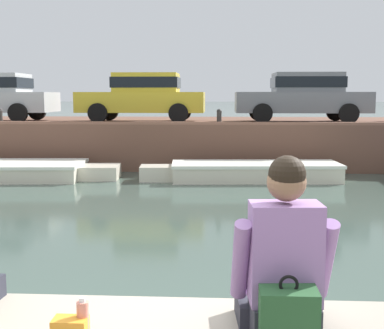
% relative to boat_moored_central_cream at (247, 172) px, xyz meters
% --- Properties ---
extents(ground_plane, '(400.00, 400.00, 0.00)m').
position_rel_boat_moored_central_cream_xyz_m(ground_plane, '(-0.99, -4.65, -0.23)').
color(ground_plane, '#42564C').
extents(far_quay_wall, '(60.00, 6.00, 1.38)m').
position_rel_boat_moored_central_cream_xyz_m(far_quay_wall, '(-0.99, 4.38, 0.46)').
color(far_quay_wall, brown).
rests_on(far_quay_wall, ground).
extents(far_wall_coping, '(60.00, 0.24, 0.08)m').
position_rel_boat_moored_central_cream_xyz_m(far_wall_coping, '(-0.99, 1.50, 1.19)').
color(far_wall_coping, brown).
rests_on(far_wall_coping, far_quay_wall).
extents(boat_moored_central_cream, '(5.26, 1.74, 0.47)m').
position_rel_boat_moored_central_cream_xyz_m(boat_moored_central_cream, '(0.00, 0.00, 0.00)').
color(boat_moored_central_cream, silver).
rests_on(boat_moored_central_cream, ground).
extents(car_left_inner_yellow, '(4.03, 1.94, 1.54)m').
position_rel_boat_moored_central_cream_xyz_m(car_left_inner_yellow, '(-3.20, 3.28, 1.99)').
color(car_left_inner_yellow, yellow).
rests_on(car_left_inner_yellow, far_quay_wall).
extents(car_centre_grey, '(4.16, 2.04, 1.54)m').
position_rel_boat_moored_central_cream_xyz_m(car_centre_grey, '(1.88, 3.28, 1.99)').
color(car_centre_grey, slate).
rests_on(car_centre_grey, far_quay_wall).
extents(mooring_bollard_west, '(0.15, 0.15, 0.44)m').
position_rel_boat_moored_central_cream_xyz_m(mooring_bollard_west, '(-7.26, 1.63, 1.38)').
color(mooring_bollard_west, '#2D2B28').
rests_on(mooring_bollard_west, far_quay_wall).
extents(mooring_bollard_mid, '(0.15, 0.15, 0.44)m').
position_rel_boat_moored_central_cream_xyz_m(mooring_bollard_mid, '(-0.76, 1.63, 1.38)').
color(mooring_bollard_mid, '#2D2B28').
rests_on(mooring_bollard_mid, far_quay_wall).
extents(person_seated_right, '(0.55, 0.55, 0.97)m').
position_rel_boat_moored_central_cream_xyz_m(person_seated_right, '(-0.32, -11.18, 1.08)').
color(person_seated_right, '#282833').
rests_on(person_seated_right, near_quay).
extents(bottle_drink, '(0.06, 0.06, 0.20)m').
position_rel_boat_moored_central_cream_xyz_m(bottle_drink, '(-1.38, -11.24, 0.80)').
color(bottle_drink, '#E07F6B').
rests_on(bottle_drink, near_quay).
extents(backpack_on_ledge, '(0.28, 0.24, 0.41)m').
position_rel_boat_moored_central_cream_xyz_m(backpack_on_ledge, '(-0.32, -11.40, 0.87)').
color(backpack_on_ledge, '#234C28').
rests_on(backpack_on_ledge, near_quay).
extents(snack_bag, '(0.18, 0.12, 0.10)m').
position_rel_boat_moored_central_cream_xyz_m(snack_bag, '(-1.44, -11.26, 0.76)').
color(snack_bag, orange).
rests_on(snack_bag, near_quay).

